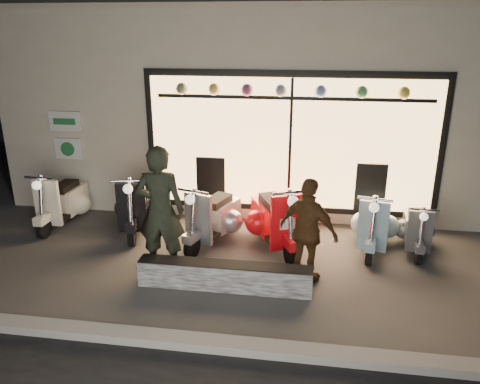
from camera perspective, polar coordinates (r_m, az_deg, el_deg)
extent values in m
plane|color=#383533|center=(7.50, -1.20, -9.08)|extent=(40.00, 40.00, 0.00)
cube|color=slate|center=(5.82, -4.70, -17.86)|extent=(40.00, 0.25, 0.12)
cube|color=beige|center=(11.66, 2.96, 11.60)|extent=(10.00, 6.00, 4.00)
cube|color=black|center=(11.56, 3.15, 21.96)|extent=(10.20, 6.20, 0.20)
cube|color=black|center=(8.72, 6.16, 5.85)|extent=(5.45, 0.06, 2.65)
cube|color=#FFBF6B|center=(8.68, 6.14, 5.79)|extent=(5.20, 0.04, 2.40)
cube|color=black|center=(8.48, 6.34, 11.31)|extent=(4.90, 0.06, 0.06)
cube|color=white|center=(9.84, -20.57, 8.07)|extent=(0.65, 0.04, 0.38)
cube|color=white|center=(9.95, -20.20, 4.98)|extent=(0.55, 0.04, 0.42)
cube|color=black|center=(6.84, -1.90, -10.19)|extent=(2.50, 0.28, 0.40)
cylinder|color=black|center=(7.76, -5.87, -6.67)|extent=(0.22, 0.38, 0.36)
cylinder|color=black|center=(8.58, -2.02, -3.91)|extent=(0.24, 0.38, 0.36)
cube|color=#A6A5AA|center=(7.76, -5.08, -3.27)|extent=(0.49, 0.23, 0.87)
cube|color=#A6A5AA|center=(8.41, -2.39, -2.77)|extent=(0.66, 0.85, 0.49)
cube|color=black|center=(8.22, -2.79, -1.09)|extent=(0.47, 0.66, 0.13)
sphere|color=#FFF2CC|center=(7.42, -6.13, -0.92)|extent=(0.20, 0.20, 0.16)
cylinder|color=black|center=(7.50, 6.20, -7.53)|extent=(0.26, 0.40, 0.39)
cylinder|color=black|center=(8.47, 3.41, -4.19)|extent=(0.28, 0.41, 0.39)
cube|color=red|center=(7.52, 5.67, -3.72)|extent=(0.51, 0.28, 0.93)
cube|color=red|center=(8.27, 3.70, -2.98)|extent=(0.76, 0.92, 0.52)
cube|color=black|center=(8.06, 4.01, -1.18)|extent=(0.55, 0.71, 0.14)
sphere|color=#FFF2CC|center=(7.14, 6.49, -1.20)|extent=(0.23, 0.23, 0.17)
cylinder|color=black|center=(8.32, -13.04, -5.18)|extent=(0.20, 0.39, 0.37)
cylinder|color=black|center=(9.32, -12.22, -2.39)|extent=(0.22, 0.39, 0.37)
cube|color=black|center=(8.37, -13.07, -1.86)|extent=(0.51, 0.20, 0.90)
cube|color=black|center=(9.14, -12.40, -1.30)|extent=(0.63, 0.86, 0.50)
cube|color=black|center=(8.94, -12.61, 0.29)|extent=(0.44, 0.67, 0.13)
sphere|color=#FFF2CC|center=(8.00, -13.51, 0.37)|extent=(0.20, 0.20, 0.16)
cylinder|color=black|center=(9.11, -22.82, -4.12)|extent=(0.12, 0.36, 0.36)
cylinder|color=black|center=(9.93, -19.64, -1.80)|extent=(0.14, 0.36, 0.36)
cube|color=beige|center=(9.13, -22.43, -1.23)|extent=(0.49, 0.09, 0.86)
cube|color=beige|center=(9.77, -20.08, -0.81)|extent=(0.46, 0.75, 0.48)
cube|color=black|center=(9.59, -20.58, 0.63)|extent=(0.31, 0.60, 0.13)
sphere|color=#FFF2CC|center=(8.82, -23.54, 0.74)|extent=(0.16, 0.16, 0.16)
cylinder|color=black|center=(7.75, 15.50, -7.39)|extent=(0.17, 0.37, 0.35)
cylinder|color=black|center=(8.69, 16.08, -4.44)|extent=(0.19, 0.37, 0.35)
cube|color=#81A7B8|center=(7.78, 15.90, -4.04)|extent=(0.48, 0.16, 0.85)
cube|color=#81A7B8|center=(8.51, 16.16, -3.37)|extent=(0.56, 0.79, 0.48)
cube|color=black|center=(8.31, 16.29, -1.79)|extent=(0.39, 0.62, 0.12)
sphere|color=#FFF2CC|center=(7.42, 16.04, -1.84)|extent=(0.18, 0.18, 0.16)
cylinder|color=black|center=(8.03, 20.91, -7.26)|extent=(0.11, 0.30, 0.29)
cylinder|color=black|center=(8.81, 20.34, -4.80)|extent=(0.13, 0.30, 0.29)
cube|color=#525359|center=(8.06, 21.06, -4.55)|extent=(0.40, 0.10, 0.71)
cube|color=#525359|center=(8.66, 20.53, -3.93)|extent=(0.42, 0.64, 0.40)
cube|color=black|center=(8.50, 20.78, -2.66)|extent=(0.29, 0.50, 0.10)
sphere|color=#FFF2CC|center=(7.76, 21.51, -2.83)|extent=(0.14, 0.14, 0.13)
imported|color=black|center=(7.09, -9.67, -2.22)|extent=(0.75, 0.51, 2.00)
imported|color=#56361B|center=(6.84, 8.33, -4.79)|extent=(1.01, 0.80, 1.60)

